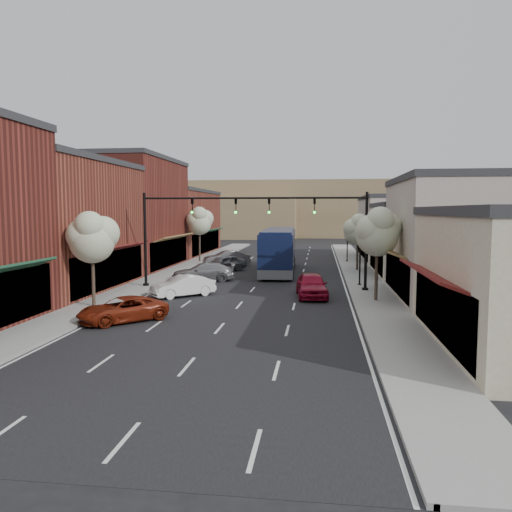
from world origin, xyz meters
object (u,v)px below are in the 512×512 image
(signal_mast_left, at_px, (176,225))
(parked_car_d, at_px, (223,263))
(tree_right_near, at_px, (378,231))
(tree_left_far, at_px, (200,221))
(tree_right_far, at_px, (358,229))
(coach_bus, at_px, (279,250))
(parked_car_e, at_px, (227,258))
(lamp_post_near, at_px, (360,247))
(parked_car_c, at_px, (204,272))
(red_hatchback, at_px, (312,285))
(signal_mast_right, at_px, (332,226))
(parked_car_a, at_px, (123,310))
(tree_left_near, at_px, (92,236))
(lamp_post_far, at_px, (347,235))
(parked_car_b, at_px, (183,286))

(signal_mast_left, height_order, parked_car_d, signal_mast_left)
(tree_right_near, xyz_separation_m, tree_left_far, (-16.60, 22.00, 0.15))
(tree_right_far, bearing_deg, coach_bus, -167.07)
(tree_left_far, bearing_deg, parked_car_e, -39.12)
(lamp_post_near, xyz_separation_m, parked_car_c, (-12.34, 1.39, -2.27))
(red_hatchback, bearing_deg, parked_car_c, 137.91)
(tree_right_near, distance_m, coach_bus, 16.25)
(signal_mast_right, xyz_separation_m, tree_right_near, (2.73, -4.05, -0.17))
(signal_mast_right, bearing_deg, red_hatchback, -117.10)
(tree_left_far, height_order, red_hatchback, tree_left_far)
(lamp_post_near, distance_m, red_hatchback, 6.58)
(coach_bus, bearing_deg, parked_car_a, -108.32)
(signal_mast_left, distance_m, parked_car_a, 11.87)
(tree_left_near, bearing_deg, lamp_post_far, 60.22)
(signal_mast_left, bearing_deg, lamp_post_far, 56.14)
(lamp_post_far, height_order, parked_car_a, lamp_post_far)
(signal_mast_right, height_order, lamp_post_far, signal_mast_right)
(lamp_post_near, xyz_separation_m, parked_car_a, (-13.05, -13.67, -2.37))
(lamp_post_near, bearing_deg, tree_left_near, -146.67)
(tree_right_near, relative_size, tree_left_far, 0.97)
(parked_car_c, bearing_deg, lamp_post_far, 128.66)
(tree_left_far, distance_m, parked_car_e, 5.92)
(tree_left_far, xyz_separation_m, parked_car_c, (3.71, -14.05, -3.86))
(red_hatchback, bearing_deg, lamp_post_far, 75.46)
(tree_right_far, bearing_deg, tree_left_near, -129.69)
(red_hatchback, bearing_deg, parked_car_d, 117.34)
(lamp_post_far, bearing_deg, signal_mast_right, -96.22)
(tree_left_far, distance_m, parked_car_a, 29.54)
(parked_car_c, distance_m, parked_car_d, 6.55)
(signal_mast_right, relative_size, lamp_post_near, 1.85)
(coach_bus, height_order, parked_car_c, coach_bus)
(signal_mast_left, relative_size, parked_car_a, 1.79)
(tree_left_near, relative_size, lamp_post_near, 1.28)
(signal_mast_right, xyz_separation_m, tree_left_far, (-13.87, 17.95, -0.02))
(tree_left_far, relative_size, lamp_post_near, 1.38)
(tree_right_near, relative_size, parked_car_a, 1.30)
(tree_right_near, distance_m, tree_left_near, 17.08)
(coach_bus, distance_m, parked_car_d, 5.41)
(tree_right_far, height_order, tree_left_near, tree_left_near)
(lamp_post_near, relative_size, parked_car_e, 0.93)
(tree_right_near, height_order, parked_car_a, tree_right_near)
(parked_car_b, relative_size, parked_car_c, 0.84)
(signal_mast_right, height_order, tree_right_near, signal_mast_right)
(signal_mast_left, bearing_deg, tree_right_near, -16.19)
(tree_right_near, bearing_deg, tree_left_near, -166.45)
(tree_left_near, distance_m, parked_car_a, 5.62)
(lamp_post_far, xyz_separation_m, parked_car_d, (-12.00, -9.56, -2.25))
(tree_right_near, relative_size, red_hatchback, 1.25)
(tree_right_far, distance_m, lamp_post_far, 8.13)
(signal_mast_right, bearing_deg, parked_car_a, -134.21)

